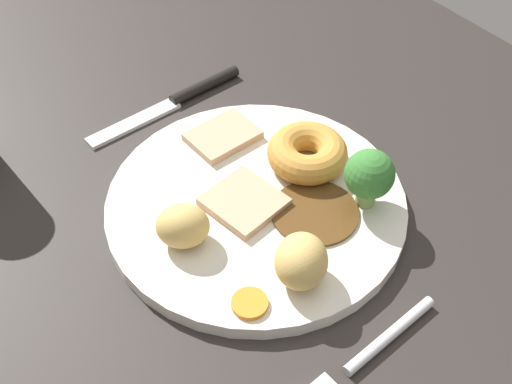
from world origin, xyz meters
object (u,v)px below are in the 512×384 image
at_px(roast_potato_left, 300,262).
at_px(dinner_plate, 256,205).
at_px(yorkshire_pudding, 307,153).
at_px(roast_potato_right, 183,226).
at_px(meat_slice_under, 223,136).
at_px(broccoli_floret, 369,176).
at_px(meat_slice_main, 244,202).
at_px(knife, 180,99).
at_px(fork, 359,362).
at_px(carrot_coin_front, 250,303).

bearing_deg(roast_potato_left, dinner_plate, -15.27).
distance_m(yorkshire_pudding, roast_potato_right, 0.14).
height_order(meat_slice_under, broccoli_floret, broccoli_floret).
distance_m(meat_slice_main, broccoli_floret, 0.11).
distance_m(roast_potato_right, knife, 0.20).
bearing_deg(meat_slice_under, yorkshire_pudding, -150.23).
bearing_deg(dinner_plate, roast_potato_left, 164.73).
height_order(yorkshire_pudding, roast_potato_left, roast_potato_left).
bearing_deg(fork, broccoli_floret, -138.18).
bearing_deg(fork, dinner_plate, -104.32).
height_order(roast_potato_left, broccoli_floret, broccoli_floret).
bearing_deg(roast_potato_right, meat_slice_under, -49.06).
distance_m(dinner_plate, meat_slice_under, 0.09).
bearing_deg(yorkshire_pudding, broccoli_floret, -171.50).
bearing_deg(knife, yorkshire_pudding, 100.35).
xyz_separation_m(meat_slice_main, knife, (0.17, -0.04, -0.01)).
distance_m(fork, knife, 0.35).
xyz_separation_m(yorkshire_pudding, roast_potato_right, (-0.01, 0.14, 0.00)).
distance_m(meat_slice_under, fork, 0.26).
relative_size(roast_potato_left, roast_potato_right, 1.07).
distance_m(meat_slice_under, roast_potato_left, 0.18).
bearing_deg(knife, meat_slice_under, 84.02).
distance_m(yorkshire_pudding, knife, 0.17).
xyz_separation_m(meat_slice_main, meat_slice_under, (0.08, -0.03, 0.00)).
relative_size(fork, knife, 0.83).
bearing_deg(broccoli_floret, yorkshire_pudding, 8.50).
bearing_deg(dinner_plate, knife, -9.12).
xyz_separation_m(meat_slice_main, broccoli_floret, (-0.06, -0.09, 0.03)).
relative_size(roast_potato_left, broccoli_floret, 0.84).
height_order(fork, knife, knife).
distance_m(dinner_plate, meat_slice_main, 0.02).
height_order(dinner_plate, carrot_coin_front, carrot_coin_front).
bearing_deg(roast_potato_right, fork, -164.90).
bearing_deg(meat_slice_main, roast_potato_right, 92.51).
distance_m(dinner_plate, roast_potato_right, 0.08).
relative_size(roast_potato_right, broccoli_floret, 0.79).
xyz_separation_m(yorkshire_pudding, broccoli_floret, (-0.07, -0.01, 0.02)).
bearing_deg(broccoli_floret, dinner_plate, 51.80).
distance_m(dinner_plate, yorkshire_pudding, 0.07).
relative_size(roast_potato_right, carrot_coin_front, 1.54).
relative_size(roast_potato_right, knife, 0.24).
bearing_deg(meat_slice_main, roast_potato_left, 172.30).
height_order(carrot_coin_front, knife, carrot_coin_front).
height_order(meat_slice_under, roast_potato_right, roast_potato_right).
xyz_separation_m(meat_slice_main, roast_potato_left, (-0.09, 0.01, 0.02)).
distance_m(roast_potato_left, carrot_coin_front, 0.05).
distance_m(carrot_coin_front, knife, 0.28).
distance_m(carrot_coin_front, broccoli_floret, 0.15).
bearing_deg(roast_potato_right, knife, -30.75).
relative_size(meat_slice_under, carrot_coin_front, 2.20).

